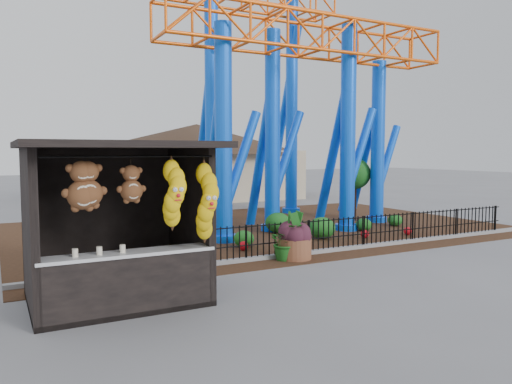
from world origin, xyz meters
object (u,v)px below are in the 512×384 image
prize_booth (119,225)px  potted_plant (285,242)px  roller_coaster (284,61)px  terracotta_planter (295,249)px

prize_booth → potted_plant: prize_booth is taller
roller_coaster → potted_plant: 8.75m
prize_booth → terracotta_planter: (5.11, 1.80, -1.25)m
potted_plant → prize_booth: bearing=-158.1°
terracotta_planter → potted_plant: size_ratio=0.90×
prize_booth → roller_coaster: size_ratio=0.32×
terracotta_planter → prize_booth: bearing=-160.6°
prize_booth → roller_coaster: roller_coaster is taller
prize_booth → roller_coaster: (8.10, 7.33, 4.91)m
roller_coaster → terracotta_planter: bearing=-118.4°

